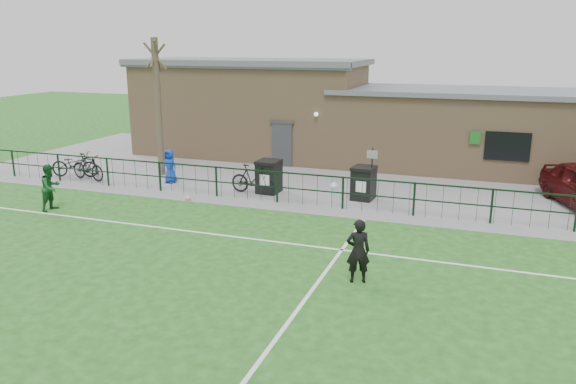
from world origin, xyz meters
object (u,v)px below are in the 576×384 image
(sign_post, at_px, (372,174))
(wheelie_bin_right, at_px, (363,184))
(bicycle_d, at_px, (253,179))
(bicycle_b, at_px, (88,167))
(spectator_child, at_px, (170,166))
(bicycle_a, at_px, (75,165))
(wheelie_bin_left, at_px, (269,178))
(ball_ground, at_px, (188,198))
(bare_tree, at_px, (158,108))
(outfield_player, at_px, (51,187))

(sign_post, bearing_deg, wheelie_bin_right, 173.05)
(wheelie_bin_right, bearing_deg, sign_post, -1.68)
(wheelie_bin_right, bearing_deg, bicycle_d, -165.62)
(bicycle_b, distance_m, spectator_child, 3.67)
(wheelie_bin_right, distance_m, bicycle_a, 12.81)
(bicycle_a, bearing_deg, wheelie_bin_left, -101.90)
(bicycle_a, relative_size, bicycle_b, 1.10)
(bicycle_b, xyz_separation_m, ball_ground, (5.65, -1.41, -0.50))
(wheelie_bin_left, distance_m, spectator_child, 4.53)
(bare_tree, xyz_separation_m, bicycle_a, (-3.37, -1.66, -2.43))
(bicycle_b, distance_m, bicycle_d, 7.60)
(bicycle_d, xyz_separation_m, outfield_player, (-5.89, -4.37, 0.23))
(wheelie_bin_left, distance_m, ball_ground, 3.28)
(wheelie_bin_left, height_order, ball_ground, wheelie_bin_left)
(sign_post, bearing_deg, ball_ground, -160.10)
(wheelie_bin_left, bearing_deg, bicycle_a, -174.87)
(outfield_player, bearing_deg, bare_tree, -3.19)
(bare_tree, relative_size, wheelie_bin_right, 5.10)
(bicycle_b, bearing_deg, bicycle_a, 84.48)
(bicycle_d, bearing_deg, wheelie_bin_right, -75.61)
(wheelie_bin_right, distance_m, sign_post, 0.51)
(wheelie_bin_left, bearing_deg, outfield_player, -140.61)
(bicycle_a, bearing_deg, bicycle_b, -122.40)
(wheelie_bin_right, bearing_deg, bicycle_a, -171.77)
(bare_tree, height_order, wheelie_bin_right, bare_tree)
(ball_ground, bearing_deg, sign_post, 19.90)
(bicycle_b, height_order, bicycle_d, bicycle_d)
(wheelie_bin_left, xyz_separation_m, spectator_child, (-4.53, 0.08, 0.11))
(bare_tree, height_order, bicycle_b, bare_tree)
(sign_post, bearing_deg, bicycle_b, -175.57)
(wheelie_bin_left, relative_size, bicycle_a, 0.58)
(wheelie_bin_left, height_order, sign_post, sign_post)
(bicycle_a, distance_m, bicycle_b, 1.01)
(wheelie_bin_left, bearing_deg, ball_ground, -136.83)
(bicycle_b, bearing_deg, ball_ground, -91.38)
(wheelie_bin_right, relative_size, bicycle_a, 0.56)
(bare_tree, bearing_deg, ball_ground, -46.30)
(outfield_player, bearing_deg, bicycle_a, 34.75)
(wheelie_bin_left, xyz_separation_m, wheelie_bin_right, (3.72, 0.29, -0.02))
(bare_tree, height_order, bicycle_a, bare_tree)
(bicycle_b, relative_size, outfield_player, 1.16)
(bicycle_b, height_order, outfield_player, outfield_player)
(bicycle_a, bearing_deg, spectator_child, -98.56)
(wheelie_bin_left, relative_size, spectator_child, 0.85)
(sign_post, bearing_deg, bare_tree, 173.93)
(ball_ground, bearing_deg, spectator_child, 133.44)
(sign_post, bearing_deg, bicycle_a, -177.27)
(spectator_child, distance_m, ball_ground, 3.06)
(wheelie_bin_left, relative_size, ball_ground, 5.99)
(spectator_child, height_order, ball_ground, spectator_child)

